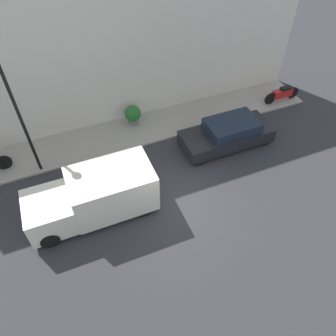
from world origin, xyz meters
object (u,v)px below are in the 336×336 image
object	(u,v)px
parked_car	(228,134)
motorcycle_red	(282,94)
potted_plant	(133,114)
delivery_van	(94,196)
streetlamp	(15,105)

from	to	relation	value
parked_car	motorcycle_red	world-z (taller)	parked_car
parked_car	potted_plant	bearing A→B (deg)	50.71
potted_plant	delivery_van	bearing A→B (deg)	146.55
parked_car	potted_plant	distance (m)	4.53
potted_plant	parked_car	bearing A→B (deg)	-129.29
parked_car	streetlamp	size ratio (longest dim) A/B	0.79
parked_car	potted_plant	xyz separation A→B (m)	(2.87, 3.51, 0.06)
motorcycle_red	streetlamp	distance (m)	12.63
motorcycle_red	potted_plant	world-z (taller)	potted_plant
potted_plant	streetlamp	bearing A→B (deg)	106.63
motorcycle_red	streetlamp	world-z (taller)	streetlamp
delivery_van	motorcycle_red	size ratio (longest dim) A/B	2.27
streetlamp	potted_plant	xyz separation A→B (m)	(1.36, -4.57, -2.69)
parked_car	delivery_van	bearing A→B (deg)	103.20
parked_car	delivery_van	size ratio (longest dim) A/B	0.90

